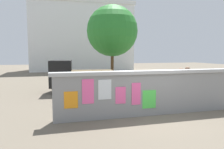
{
  "coord_description": "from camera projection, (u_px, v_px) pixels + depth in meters",
  "views": [
    {
      "loc": [
        -3.43,
        -7.03,
        2.26
      ],
      "look_at": [
        -0.71,
        2.99,
        1.22
      ],
      "focal_mm": 34.11,
      "sensor_mm": 36.0,
      "label": 1
    }
  ],
  "objects": [
    {
      "name": "ground",
      "position": [
        103.0,
        84.0,
        15.55
      ],
      "size": [
        60.0,
        60.0,
        0.0
      ],
      "primitive_type": "plane",
      "color": "#6B6051"
    },
    {
      "name": "poster_wall",
      "position": [
        152.0,
        92.0,
        7.78
      ],
      "size": [
        7.25,
        0.42,
        1.64
      ],
      "color": "gray",
      "rests_on": "ground"
    },
    {
      "name": "auto_rickshaw_truck",
      "position": [
        79.0,
        77.0,
        12.3
      ],
      "size": [
        3.74,
        1.89,
        1.85
      ],
      "color": "black",
      "rests_on": "ground"
    },
    {
      "name": "motorcycle",
      "position": [
        86.0,
        96.0,
        8.93
      ],
      "size": [
        1.87,
        0.7,
        0.87
      ],
      "color": "black",
      "rests_on": "ground"
    },
    {
      "name": "bicycle_near",
      "position": [
        154.0,
        87.0,
        11.78
      ],
      "size": [
        1.69,
        0.46,
        0.95
      ],
      "color": "black",
      "rests_on": "ground"
    },
    {
      "name": "bicycle_far",
      "position": [
        137.0,
        83.0,
        13.47
      ],
      "size": [
        1.71,
        0.44,
        0.95
      ],
      "color": "black",
      "rests_on": "ground"
    },
    {
      "name": "person_walking",
      "position": [
        187.0,
        80.0,
        10.18
      ],
      "size": [
        0.47,
        0.47,
        1.62
      ],
      "color": "#3F994C",
      "rests_on": "ground"
    },
    {
      "name": "person_bystander",
      "position": [
        181.0,
        82.0,
        9.35
      ],
      "size": [
        0.48,
        0.48,
        1.62
      ],
      "color": "yellow",
      "rests_on": "ground"
    },
    {
      "name": "tree_roadside",
      "position": [
        112.0,
        31.0,
        17.83
      ],
      "size": [
        4.28,
        4.28,
        6.26
      ],
      "color": "brown",
      "rests_on": "ground"
    },
    {
      "name": "building_background",
      "position": [
        82.0,
        37.0,
        28.6
      ],
      "size": [
        13.34,
        5.6,
        8.94
      ],
      "color": "white",
      "rests_on": "ground"
    }
  ]
}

